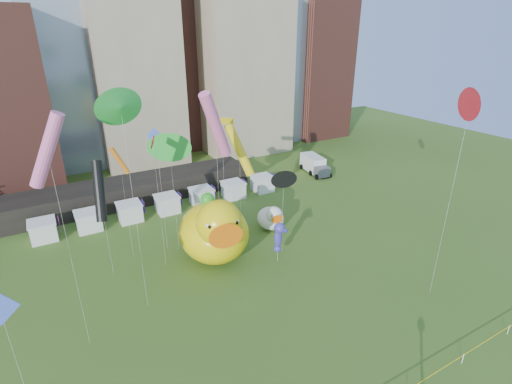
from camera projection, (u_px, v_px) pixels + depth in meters
skyline at (117, 39)px, 64.65m from camera, size 101.00×23.00×68.00m
pavilion at (119, 193)px, 54.38m from camera, size 38.00×6.00×3.20m
vendor_tents at (168, 204)px, 52.08m from camera, size 33.24×2.80×2.40m
big_duck at (215, 230)px, 40.28m from camera, size 8.93×10.85×7.84m
small_duck at (271, 218)px, 47.38m from camera, size 3.97×4.78×3.44m
seahorse_green at (208, 209)px, 41.41m from camera, size 1.93×2.17×7.02m
seahorse_purple at (279, 235)px, 40.17m from camera, size 1.52×1.69×4.59m
box_truck at (314, 164)px, 66.25m from camera, size 3.53×6.99×2.84m
kite_0 at (153, 143)px, 35.35m from camera, size 1.02×2.18×13.82m
kite_1 at (216, 125)px, 38.42m from camera, size 4.26×3.07×17.71m
kite_2 at (284, 179)px, 40.11m from camera, size 1.91×0.72×9.55m
kite_3 at (120, 107)px, 27.81m from camera, size 2.60×1.38×19.20m
kite_4 at (222, 122)px, 46.90m from camera, size 2.61×1.75×13.09m
kite_5 at (156, 141)px, 38.95m from camera, size 1.39×1.73×13.94m
kite_6 at (120, 161)px, 38.00m from camera, size 1.78×0.68×12.51m
kite_8 at (471, 104)px, 29.60m from camera, size 1.64×2.30×18.97m
kite_9 at (47, 151)px, 24.39m from camera, size 3.07×1.65×18.46m
kite_10 at (99, 191)px, 35.78m from camera, size 1.80×3.41×11.91m
kite_11 at (170, 147)px, 38.99m from camera, size 2.82×1.80×13.49m
kite_12 at (240, 150)px, 45.17m from camera, size 3.29×3.43×13.02m
kite_13 at (0, 311)px, 21.69m from camera, size 2.21×0.80×9.70m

